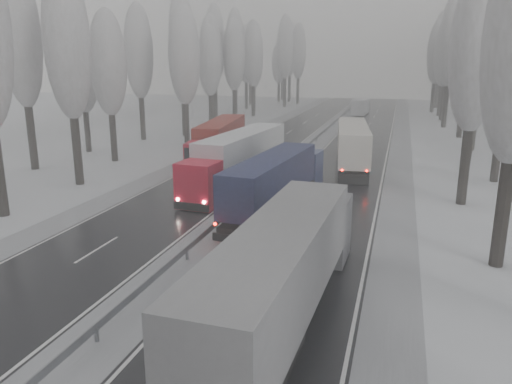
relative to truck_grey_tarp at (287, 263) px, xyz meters
The scene contains 51 objects.
carriageway_right 22.98m from the truck_grey_tarp, 92.59° to the left, with size 7.50×200.00×0.03m, color black.
carriageway_left 25.69m from the truck_grey_tarp, 116.81° to the left, with size 7.50×200.00×0.03m, color black.
median_slush 23.80m from the truck_grey_tarp, 105.39° to the left, with size 3.00×200.00×0.04m, color #A7A9AF.
shoulder_right 23.29m from the truck_grey_tarp, 80.26° to the left, with size 2.40×200.00×0.04m, color #A7A9AF.
shoulder_left 28.26m from the truck_grey_tarp, 125.84° to the left, with size 2.40×200.00×0.04m, color #A7A9AF.
median_guardrail 23.73m from the truck_grey_tarp, 105.40° to the left, with size 0.12×200.00×0.76m.
tree_18 22.99m from the truck_grey_tarp, 67.49° to the left, with size 3.60×3.60×16.58m.
tree_20 31.24m from the truck_grey_tarp, 67.46° to the left, with size 3.60×3.60×15.71m.
tree_22 40.63m from the truck_grey_tarp, 74.38° to the left, with size 3.60×3.60×15.86m.
tree_24 46.59m from the truck_grey_tarp, 75.16° to the left, with size 3.60×3.60×20.49m.
tree_26 56.08m from the truck_grey_tarp, 78.22° to the left, with size 3.60×3.60×18.78m.
tree_28 66.33m from the truck_grey_tarp, 81.17° to the left, with size 3.60×3.60×19.62m.
tree_29 71.53m from the truck_grey_tarp, 75.78° to the left, with size 3.60×3.60×18.11m.
tree_30 75.76m from the truck_grey_tarp, 82.14° to the left, with size 3.60×3.60×17.86m.
tree_31 80.73m from the truck_grey_tarp, 78.35° to the left, with size 3.60×3.60×18.58m.
tree_32 83.13m from the truck_grey_tarp, 82.81° to the left, with size 3.60×3.60×17.33m.
tree_33 87.34m from the truck_grey_tarp, 81.09° to the left, with size 3.60×3.60×14.33m.
tree_34 90.07m from the truck_grey_tarp, 83.95° to the left, with size 3.60×3.60×17.63m.
tree_35 95.44m from the truck_grey_tarp, 78.67° to the left, with size 3.60×3.60×18.25m.
tree_36 100.11m from the truck_grey_tarp, 83.80° to the left, with size 3.60×3.60×20.23m.
tree_37 104.80m from the truck_grey_tarp, 80.23° to the left, with size 3.60×3.60×16.37m.
tree_38 110.62m from the truck_grey_tarp, 83.52° to the left, with size 3.60×3.60×17.97m.
tree_39 114.84m from the truck_grey_tarp, 82.34° to the left, with size 3.60×3.60×16.19m.
tree_58 28.88m from the truck_grey_tarp, 140.92° to the left, with size 3.60×3.60×17.21m.
tree_59 37.29m from the truck_grey_tarp, 143.68° to the left, with size 3.60×3.60×18.41m.
tree_60 36.84m from the truck_grey_tarp, 131.65° to the left, with size 3.60×3.60×14.84m.
tree_61 43.50m from the truck_grey_tarp, 133.85° to the left, with size 3.60×3.60×13.95m.
tree_62 42.50m from the truck_grey_tarp, 118.96° to the left, with size 3.60×3.60×16.04m.
tree_63 50.05m from the truck_grey_tarp, 124.75° to the left, with size 3.60×3.60×16.88m.
tree_64 52.26m from the truck_grey_tarp, 118.33° to the left, with size 3.60×3.60×15.42m.
tree_65 56.99m from the truck_grey_tarp, 118.00° to the left, with size 3.60×3.60×19.48m.
tree_66 60.78m from the truck_grey_tarp, 113.89° to the left, with size 3.60×3.60×15.23m.
tree_67 65.12m from the truck_grey_tarp, 113.58° to the left, with size 3.60×3.60×17.09m.
tree_68 66.53m from the truck_grey_tarp, 110.26° to the left, with size 3.60×3.60×16.65m.
tree_69 72.20m from the truck_grey_tarp, 112.79° to the left, with size 3.60×3.60×19.35m.
tree_70 75.95m from the truck_grey_tarp, 107.43° to the left, with size 3.60×3.60×17.09m.
tree_71 81.42m from the truck_grey_tarp, 109.80° to the left, with size 3.60×3.60×19.61m.
tree_72 85.48m from the truck_grey_tarp, 107.22° to the left, with size 3.60×3.60×15.11m.
tree_73 90.27m from the truck_grey_tarp, 108.22° to the left, with size 3.60×3.60×17.22m.
tree_74 95.13m from the truck_grey_tarp, 103.05° to the left, with size 3.60×3.60×19.68m.
tree_75 101.31m from the truck_grey_tarp, 107.59° to the left, with size 3.60×3.60×18.60m.
tree_76 103.98m from the truck_grey_tarp, 101.32° to the left, with size 3.60×3.60×18.55m.
tree_77 108.89m from the truck_grey_tarp, 103.81° to the left, with size 3.60×3.60×14.32m.
tree_78 111.18m from the truck_grey_tarp, 102.43° to the left, with size 3.60×3.60×19.55m.
tree_79 115.56m from the truck_grey_tarp, 103.35° to the left, with size 3.60×3.60×17.07m.
truck_grey_tarp is the anchor object (origin of this frame).
truck_blue_box 15.27m from the truck_grey_tarp, 105.15° to the left, with size 3.76×15.21×3.87m.
truck_cream_box 30.29m from the truck_grey_tarp, 91.06° to the left, with size 4.59×16.48×4.19m.
box_truck_distant 79.87m from the truck_grey_tarp, 92.67° to the left, with size 2.96×8.03×2.94m.
truck_red_white 22.14m from the truck_grey_tarp, 112.92° to the left, with size 3.99×16.74×4.26m.
truck_red_red 31.97m from the truck_grey_tarp, 114.88° to the left, with size 4.48×16.01×4.07m.
Camera 1 is at (9.99, -9.82, 9.85)m, focal length 35.00 mm.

